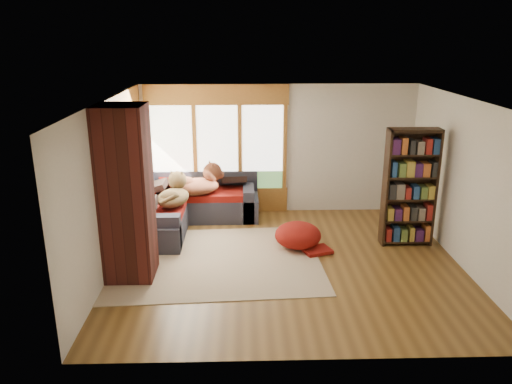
# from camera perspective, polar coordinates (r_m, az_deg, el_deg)

# --- Properties ---
(floor) EXTENTS (5.50, 5.50, 0.00)m
(floor) POSITION_cam_1_polar(r_m,az_deg,el_deg) (8.13, 3.57, -8.10)
(floor) COLOR brown
(floor) RESTS_ON ground
(ceiling) EXTENTS (5.50, 5.50, 0.00)m
(ceiling) POSITION_cam_1_polar(r_m,az_deg,el_deg) (7.38, 3.95, 10.39)
(ceiling) COLOR white
(wall_back) EXTENTS (5.50, 0.04, 2.60)m
(wall_back) POSITION_cam_1_polar(r_m,az_deg,el_deg) (10.06, 2.45, 4.87)
(wall_back) COLOR silver
(wall_back) RESTS_ON ground
(wall_front) EXTENTS (5.50, 0.04, 2.60)m
(wall_front) POSITION_cam_1_polar(r_m,az_deg,el_deg) (5.33, 6.22, -7.21)
(wall_front) COLOR silver
(wall_front) RESTS_ON ground
(wall_left) EXTENTS (0.04, 5.00, 2.60)m
(wall_left) POSITION_cam_1_polar(r_m,az_deg,el_deg) (7.89, -16.55, 0.50)
(wall_left) COLOR silver
(wall_left) RESTS_ON ground
(wall_right) EXTENTS (0.04, 5.00, 2.60)m
(wall_right) POSITION_cam_1_polar(r_m,az_deg,el_deg) (8.37, 22.84, 0.80)
(wall_right) COLOR silver
(wall_right) RESTS_ON ground
(windows_back) EXTENTS (2.82, 0.10, 1.90)m
(windows_back) POSITION_cam_1_polar(r_m,az_deg,el_deg) (10.01, -4.43, 5.05)
(windows_back) COLOR #996327
(windows_back) RESTS_ON wall_back
(windows_left) EXTENTS (0.10, 2.62, 1.90)m
(windows_left) POSITION_cam_1_polar(r_m,az_deg,el_deg) (8.99, -14.53, 3.07)
(windows_left) COLOR #996327
(windows_left) RESTS_ON wall_left
(roller_blind) EXTENTS (0.03, 0.72, 0.90)m
(roller_blind) POSITION_cam_1_polar(r_m,az_deg,el_deg) (9.69, -13.50, 6.61)
(roller_blind) COLOR #5E7945
(roller_blind) RESTS_ON wall_left
(brick_chimney) EXTENTS (0.70, 0.70, 2.60)m
(brick_chimney) POSITION_cam_1_polar(r_m,az_deg,el_deg) (7.48, -14.62, -0.27)
(brick_chimney) COLOR #471914
(brick_chimney) RESTS_ON ground
(sectional_sofa) EXTENTS (2.20, 2.20, 0.80)m
(sectional_sofa) POSITION_cam_1_polar(r_m,az_deg,el_deg) (9.63, -8.98, -2.13)
(sectional_sofa) COLOR #25252F
(sectional_sofa) RESTS_ON ground
(area_rug) EXTENTS (3.61, 2.84, 0.01)m
(area_rug) POSITION_cam_1_polar(r_m,az_deg,el_deg) (8.22, -4.99, -7.78)
(area_rug) COLOR beige
(area_rug) RESTS_ON ground
(bookshelf) EXTENTS (0.88, 0.29, 2.04)m
(bookshelf) POSITION_cam_1_polar(r_m,az_deg,el_deg) (8.88, 17.15, 0.46)
(bookshelf) COLOR black
(bookshelf) RESTS_ON ground
(pouf) EXTENTS (0.84, 0.84, 0.43)m
(pouf) POSITION_cam_1_polar(r_m,az_deg,el_deg) (8.64, 4.82, -4.86)
(pouf) COLOR maroon
(pouf) RESTS_ON area_rug
(dog_tan) EXTENTS (1.05, 0.81, 0.52)m
(dog_tan) POSITION_cam_1_polar(r_m,az_deg,el_deg) (9.59, -6.41, 1.03)
(dog_tan) COLOR brown
(dog_tan) RESTS_ON sectional_sofa
(dog_brindle) EXTENTS (0.67, 0.95, 0.48)m
(dog_brindle) POSITION_cam_1_polar(r_m,az_deg,el_deg) (9.10, -9.33, -0.19)
(dog_brindle) COLOR #3E2E1E
(dog_brindle) RESTS_ON sectional_sofa
(throw_pillows) EXTENTS (1.98, 1.68, 0.45)m
(throw_pillows) POSITION_cam_1_polar(r_m,az_deg,el_deg) (9.61, -8.79, 0.94)
(throw_pillows) COLOR black
(throw_pillows) RESTS_ON sectional_sofa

